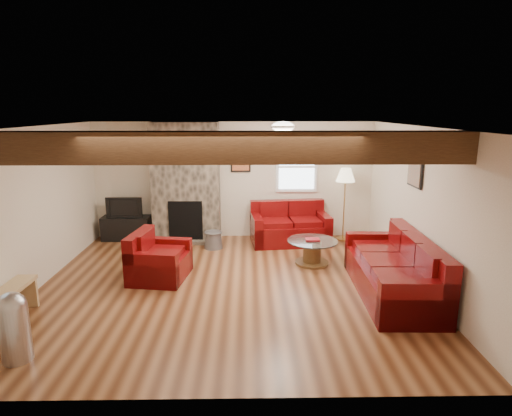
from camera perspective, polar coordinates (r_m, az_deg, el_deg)
The scene contains 17 objects.
room at distance 6.58m, azimuth -3.75°, elevation -0.21°, with size 8.00×8.00×8.00m.
oak_beam at distance 5.18m, azimuth -4.57°, elevation 8.06°, with size 6.00×0.36×0.38m, color #351E10.
chimney_breast at distance 9.12m, azimuth -9.31°, elevation 3.19°, with size 1.40×0.67×2.50m.
back_window at distance 9.24m, azimuth 5.44°, elevation 5.51°, with size 0.90×0.08×1.10m, color white, non-canonical shape.
ceiling_dome at distance 7.33m, azimuth 3.61°, elevation 10.56°, with size 0.40×0.40×0.18m, color white, non-canonical shape.
artwork_back at distance 9.17m, azimuth -2.06°, elevation 6.44°, with size 0.42×0.06×0.52m, color black, non-canonical shape.
artwork_right at distance 7.27m, azimuth 20.38°, elevation 4.28°, with size 0.06×0.55×0.42m, color black, non-canonical shape.
sofa_three at distance 6.81m, azimuth 17.72°, elevation -7.38°, with size 2.33×0.98×0.90m, color #470705, non-canonical shape.
loveseat at distance 8.98m, azimuth 4.55°, elevation -2.04°, with size 1.59×0.92×0.85m, color #470705, non-canonical shape.
armchair_red at distance 7.28m, azimuth -12.74°, elevation -6.21°, with size 0.97×0.85×0.79m, color #470705, non-canonical shape.
coffee_table at distance 7.87m, azimuth 7.50°, elevation -5.84°, with size 0.91×0.91×0.47m.
tv_cabinet at distance 9.64m, azimuth -16.88°, elevation -2.57°, with size 1.01×0.40×0.51m, color black.
television at distance 9.53m, azimuth -17.06°, elevation 0.16°, with size 0.76×0.10×0.44m, color black.
floor_lamp at distance 9.17m, azimuth 11.84°, elevation 3.81°, with size 0.40×0.40×1.55m.
pine_bench at distance 6.54m, azimuth -30.38°, elevation -11.59°, with size 0.29×1.23×0.46m, color tan, non-canonical shape.
pedal_bin at distance 5.59m, azimuth -29.56°, elevation -13.62°, with size 0.32×0.32×0.81m, color #B4B4B9, non-canonical shape.
coal_bucket at distance 8.72m, azimuth -5.70°, elevation -4.22°, with size 0.38×0.38×0.35m, color slate, non-canonical shape.
Camera 1 is at (0.32, -6.40, 2.76)m, focal length 30.00 mm.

